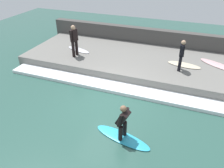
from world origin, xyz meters
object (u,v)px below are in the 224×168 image
at_px(surfboard_riding, 122,137).
at_px(surfer_waiting_near, 74,39).
at_px(surfboard_spare, 217,65).
at_px(surfer_riding, 123,121).
at_px(surfer_waiting_far, 182,54).
at_px(surfboard_waiting_far, 184,65).
at_px(surfboard_waiting_near, 79,50).

xyz_separation_m(surfboard_riding, surfer_waiting_near, (4.55, 4.24, 1.44)).
bearing_deg(surfboard_spare, surfer_riding, 152.77).
distance_m(surfboard_riding, surfer_waiting_far, 5.18).
bearing_deg(surfer_waiting_far, surfboard_waiting_far, -19.08).
height_order(surfboard_waiting_near, surfer_waiting_far, surfer_waiting_far).
bearing_deg(surfboard_riding, surfer_waiting_far, -15.05).
bearing_deg(surfer_waiting_near, surfboard_waiting_near, 15.90).
height_order(surfboard_waiting_near, surfboard_spare, same).
bearing_deg(surfer_waiting_near, surfboard_spare, -78.82).
xyz_separation_m(surfer_riding, surfer_waiting_far, (4.83, -1.30, 0.57)).
bearing_deg(surfer_waiting_far, surfer_waiting_near, 92.96).
distance_m(surfer_riding, surfer_waiting_near, 6.25).
distance_m(surfer_waiting_near, surfer_waiting_far, 5.55).
xyz_separation_m(surfer_riding, surfboard_waiting_near, (5.29, 4.45, -0.24)).
bearing_deg(surfer_riding, surfboard_waiting_far, -15.48).
height_order(surfer_riding, surfboard_waiting_far, surfer_riding).
distance_m(surfboard_waiting_far, surfboard_spare, 1.69).
bearing_deg(surfer_waiting_near, surfer_waiting_far, -87.04).
distance_m(surfboard_riding, surfboard_waiting_near, 6.93).
distance_m(surfer_waiting_near, surfboard_waiting_far, 5.88).
bearing_deg(surfboard_waiting_far, surfer_waiting_far, 160.92).
bearing_deg(surfer_riding, surfboard_waiting_near, 40.11).
height_order(surfer_waiting_far, surfboard_spare, surfer_waiting_far).
distance_m(surfer_waiting_far, surfboard_waiting_far, 1.01).
height_order(surfer_riding, surfer_waiting_near, surfer_waiting_near).
relative_size(surfboard_riding, surfer_waiting_near, 1.26).
relative_size(surfboard_waiting_near, surfboard_spare, 0.88).
bearing_deg(surfboard_waiting_far, surfer_waiting_near, 98.52).
bearing_deg(surfer_riding, surfboard_riding, 180.00).
bearing_deg(surfboard_riding, surfboard_waiting_near, 40.11).
distance_m(surfer_riding, surfer_waiting_far, 5.04).
xyz_separation_m(surfer_waiting_far, surfboard_spare, (1.16, -1.78, -0.81)).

